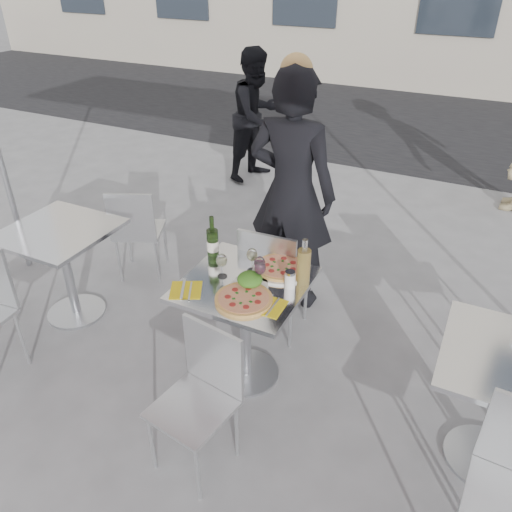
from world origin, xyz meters
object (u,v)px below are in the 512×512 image
at_px(chair_far, 272,274).
at_px(salad_plate, 250,281).
at_px(side_table_left, 63,255).
at_px(napkin_right, 268,306).
at_px(pizza_far, 280,268).
at_px(wine_bottle, 213,242).
at_px(woman_diner, 291,193).
at_px(sugar_shaker, 290,279).
at_px(carafe, 304,265).
at_px(wineglass_white_b, 252,255).
at_px(side_chair_lfar, 136,227).
at_px(pizza_near, 244,299).
at_px(napkin_left, 186,290).
at_px(main_table, 245,310).
at_px(wineglass_red_a, 260,264).
at_px(chair_near, 202,388).
at_px(wineglass_red_b, 260,269).
at_px(pedestrian_a, 257,115).
at_px(wineglass_white_a, 222,261).
at_px(side_table_right, 509,391).

distance_m(chair_far, salad_plate, 0.54).
height_order(side_table_left, napkin_right, napkin_right).
bearing_deg(napkin_right, pizza_far, 102.64).
bearing_deg(wine_bottle, woman_diner, 75.47).
relative_size(pizza_far, sugar_shaker, 3.26).
xyz_separation_m(carafe, wineglass_white_b, (-0.33, -0.02, -0.01)).
distance_m(side_chair_lfar, pizza_near, 1.67).
relative_size(wine_bottle, napkin_left, 1.22).
height_order(main_table, side_chair_lfar, side_chair_lfar).
xyz_separation_m(side_chair_lfar, salad_plate, (1.39, -0.67, 0.29)).
bearing_deg(pizza_far, wineglass_red_a, -115.95).
distance_m(side_table_left, salad_plate, 1.56).
bearing_deg(carafe, woman_diner, 117.47).
relative_size(carafe, wineglass_red_a, 1.84).
bearing_deg(wine_bottle, pizza_far, 7.29).
relative_size(pizza_near, carafe, 1.14).
height_order(chair_near, napkin_right, chair_near).
distance_m(side_table_left, napkin_right, 1.74).
xyz_separation_m(chair_far, sugar_shaker, (0.28, -0.38, 0.27)).
bearing_deg(chair_near, napkin_right, 81.66).
relative_size(woman_diner, wine_bottle, 6.24).
bearing_deg(side_table_left, sugar_shaker, 2.37).
distance_m(main_table, wineglass_red_b, 0.33).
xyz_separation_m(salad_plate, carafe, (0.27, 0.17, 0.08)).
bearing_deg(side_chair_lfar, wineglass_white_b, 135.12).
bearing_deg(wineglass_red_a, wineglass_white_b, 141.94).
distance_m(pedestrian_a, napkin_right, 3.71).
bearing_deg(wineglass_white_b, main_table, -82.23).
height_order(main_table, side_table_left, same).
xyz_separation_m(sugar_shaker, wineglass_white_b, (-0.28, 0.06, 0.06)).
bearing_deg(napkin_left, napkin_right, -18.99).
bearing_deg(main_table, wineglass_white_a, -177.79).
distance_m(main_table, carafe, 0.48).
bearing_deg(pizza_far, sugar_shaker, -49.24).
bearing_deg(carafe, napkin_left, -146.87).
relative_size(side_table_right, sugar_shaker, 7.01).
height_order(side_table_left, wine_bottle, wine_bottle).
relative_size(main_table, sugar_shaker, 7.01).
bearing_deg(wineglass_white_b, pizza_far, 28.15).
xyz_separation_m(pizza_far, wineglass_red_a, (-0.07, -0.15, 0.09)).
xyz_separation_m(side_table_left, wineglass_white_a, (1.35, -0.01, 0.32)).
bearing_deg(wineglass_white_b, side_chair_lfar, 158.87).
relative_size(wine_bottle, wineglass_white_b, 1.87).
bearing_deg(napkin_left, woman_diner, 54.56).
bearing_deg(carafe, pizza_near, -125.95).
distance_m(side_table_left, woman_diner, 1.73).
bearing_deg(wineglass_white_b, side_table_right, -4.98).
bearing_deg(wineglass_white_a, woman_diner, 87.21).
xyz_separation_m(carafe, wineglass_red_a, (-0.25, -0.08, -0.01)).
xyz_separation_m(woman_diner, napkin_right, (0.33, -1.10, -0.17)).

